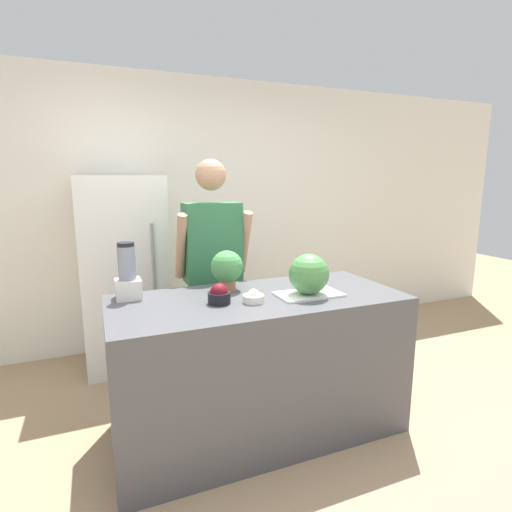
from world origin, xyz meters
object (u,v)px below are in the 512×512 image
object	(u,v)px
refrigerator	(124,273)
bowl_cherries	(219,295)
person	(213,273)
watermelon	(309,274)
bowl_cream	(253,297)
potted_plant	(227,268)
blender	(128,276)

from	to	relation	value
refrigerator	bowl_cherries	distance (m)	1.47
person	bowl_cherries	xyz separation A→B (m)	(-0.17, -0.74, 0.04)
watermelon	person	bearing A→B (deg)	115.67
bowl_cherries	bowl_cream	bearing A→B (deg)	-16.64
bowl_cherries	potted_plant	distance (m)	0.31
person	blender	xyz separation A→B (m)	(-0.66, -0.44, 0.13)
refrigerator	bowl_cream	xyz separation A→B (m)	(0.63, -1.46, 0.11)
bowl_cream	blender	bearing A→B (deg)	151.97
refrigerator	person	xyz separation A→B (m)	(0.61, -0.66, 0.09)
watermelon	bowl_cream	size ratio (longest dim) A/B	2.00
person	watermelon	bearing A→B (deg)	-64.33
person	bowl_cherries	world-z (taller)	person
bowl_cherries	watermelon	bearing A→B (deg)	-6.38
person	bowl_cream	distance (m)	0.80
bowl_cream	blender	size ratio (longest dim) A/B	0.36
refrigerator	blender	bearing A→B (deg)	-92.44
refrigerator	person	bearing A→B (deg)	-47.10
potted_plant	watermelon	bearing A→B (deg)	-37.16
blender	potted_plant	xyz separation A→B (m)	(0.62, -0.04, 0.00)
bowl_cream	bowl_cherries	bearing A→B (deg)	163.36
refrigerator	watermelon	bearing A→B (deg)	-55.68
watermelon	refrigerator	bearing A→B (deg)	124.32
watermelon	bowl_cherries	bearing A→B (deg)	173.62
refrigerator	potted_plant	size ratio (longest dim) A/B	6.30
watermelon	blender	distance (m)	1.11
refrigerator	watermelon	xyz separation A→B (m)	(1.00, -1.46, 0.22)
bowl_cherries	potted_plant	world-z (taller)	potted_plant
potted_plant	bowl_cream	bearing A→B (deg)	-79.46
potted_plant	person	bearing A→B (deg)	85.24
person	blender	world-z (taller)	person
person	watermelon	size ratio (longest dim) A/B	7.05
refrigerator	potted_plant	distance (m)	1.30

